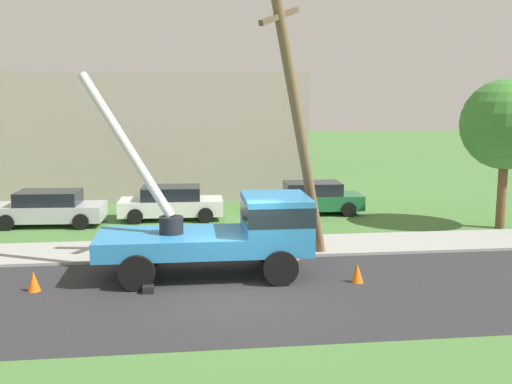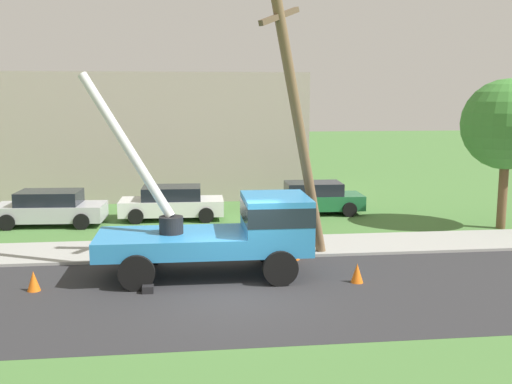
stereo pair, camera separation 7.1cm
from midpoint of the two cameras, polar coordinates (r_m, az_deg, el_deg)
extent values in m
plane|color=#477538|center=(28.17, -4.04, -1.79)|extent=(120.00, 120.00, 0.00)
cube|color=#2B2B2D|center=(16.57, -1.73, -9.57)|extent=(80.00, 7.02, 0.01)
cube|color=#9E9E99|center=(21.25, -2.99, -5.24)|extent=(80.00, 2.81, 0.10)
cube|color=#2D84C6|center=(18.06, -8.06, -4.71)|extent=(4.32, 2.43, 0.55)
cube|color=#2D84C6|center=(18.13, 1.76, -2.87)|extent=(1.92, 2.41, 1.60)
cube|color=#19232D|center=(18.06, 1.76, -1.77)|extent=(1.94, 2.44, 0.56)
cylinder|color=black|center=(17.95, -8.03, -3.08)|extent=(0.70, 0.70, 0.50)
cylinder|color=silver|center=(18.34, -12.15, 4.33)|extent=(2.88, 1.68, 4.26)
cube|color=black|center=(16.95, -10.15, -8.94)|extent=(0.30, 0.30, 0.20)
cube|color=black|center=(19.72, -9.66, -6.34)|extent=(0.30, 0.30, 0.20)
cylinder|color=black|center=(17.23, 2.19, -7.11)|extent=(1.00, 0.30, 1.00)
cylinder|color=black|center=(19.52, 1.10, -5.16)|extent=(1.00, 0.30, 1.00)
cylinder|color=black|center=(17.09, -11.19, -7.41)|extent=(1.00, 0.30, 1.00)
cylinder|color=black|center=(19.40, -10.65, -5.41)|extent=(1.00, 0.30, 1.00)
cylinder|color=brown|center=(19.03, 3.95, 6.00)|extent=(2.43, 2.33, 8.67)
cube|color=brown|center=(18.30, 2.09, 16.11)|extent=(1.39, 1.33, 0.70)
cone|color=orange|center=(17.75, 9.33, -7.48)|extent=(0.36, 0.36, 0.56)
cone|color=orange|center=(17.84, -20.18, -7.84)|extent=(0.36, 0.36, 0.56)
cone|color=orange|center=(19.91, 3.49, -5.55)|extent=(0.36, 0.36, 0.56)
cube|color=#B7B7BF|center=(26.38, -18.82, -1.79)|extent=(4.50, 2.07, 0.65)
cube|color=black|center=(26.28, -18.89, -0.51)|extent=(2.56, 1.81, 0.55)
cylinder|color=black|center=(25.22, -16.14, -2.68)|extent=(0.64, 0.22, 0.64)
cylinder|color=black|center=(26.94, -15.32, -1.90)|extent=(0.64, 0.22, 0.64)
cylinder|color=black|center=(26.01, -22.40, -2.66)|extent=(0.64, 0.22, 0.64)
cylinder|color=black|center=(27.68, -21.21, -1.91)|extent=(0.64, 0.22, 0.64)
cube|color=silver|center=(26.47, -8.00, -1.36)|extent=(4.45, 1.94, 0.65)
cube|color=black|center=(26.37, -8.03, -0.07)|extent=(2.51, 1.73, 0.55)
cylinder|color=black|center=(25.60, -4.83, -2.18)|extent=(0.64, 0.22, 0.64)
cylinder|color=black|center=(27.37, -4.86, -1.44)|extent=(0.64, 0.22, 0.64)
cylinder|color=black|center=(25.74, -11.31, -2.26)|extent=(0.64, 0.22, 0.64)
cylinder|color=black|center=(27.50, -10.93, -1.53)|extent=(0.64, 0.22, 0.64)
cube|color=#1E6638|center=(27.59, 5.22, -0.88)|extent=(4.45, 1.92, 0.65)
cube|color=black|center=(27.50, 5.24, 0.35)|extent=(2.51, 1.72, 0.55)
cylinder|color=black|center=(27.08, 8.59, -1.62)|extent=(0.64, 0.22, 0.64)
cylinder|color=black|center=(28.80, 7.72, -0.97)|extent=(0.64, 0.22, 0.64)
cylinder|color=black|center=(26.53, 2.49, -1.75)|extent=(0.64, 0.22, 0.64)
cylinder|color=black|center=(28.28, 1.98, -1.07)|extent=(0.64, 0.22, 0.64)
cylinder|color=brown|center=(26.11, 21.98, 1.02)|extent=(0.36, 0.36, 3.88)
sphere|color=#3D7F33|center=(25.92, 22.27, 5.88)|extent=(3.55, 3.55, 3.55)
cube|color=#A5998C|center=(33.29, -11.67, 5.27)|extent=(18.00, 6.00, 6.40)
camera|label=1|loc=(0.04, -90.11, -0.02)|focal=42.80mm
camera|label=2|loc=(0.04, 89.89, 0.02)|focal=42.80mm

